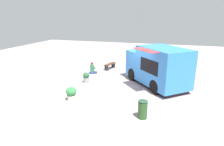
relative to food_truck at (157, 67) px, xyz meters
name	(u,v)px	position (x,y,z in m)	size (l,w,h in m)	color
ground_plane	(137,85)	(-1.22, -0.30, -1.25)	(40.00, 40.00, 0.00)	#A28E93
food_truck	(157,67)	(0.00, 0.00, 0.00)	(4.64, 4.90, 2.62)	#3284DD
person_customer	(92,69)	(-5.15, 1.32, -0.88)	(0.76, 0.55, 0.94)	navy
planter_flowering_near	(71,93)	(-4.28, -3.82, -0.85)	(0.57, 0.57, 0.75)	beige
planter_flowering_far	(86,77)	(-4.72, -0.87, -0.86)	(0.45, 0.45, 0.72)	#9B9E96
plaza_bench	(110,65)	(-4.19, 2.97, -0.90)	(0.74, 1.47, 0.48)	#472D1D
trash_bin	(143,109)	(-0.23, -4.63, -0.80)	(0.43, 0.43, 0.88)	#295024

